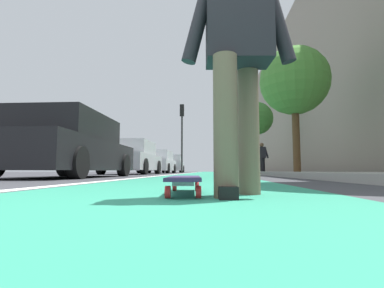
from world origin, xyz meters
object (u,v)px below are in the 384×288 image
(skater_person, at_px, (238,45))
(parked_car_mid, at_px, (132,158))
(parked_car_end, at_px, (172,164))
(traffic_light, at_px, (182,126))
(skateboard, at_px, (185,180))
(street_tree_far, at_px, (257,119))
(parked_car_far, at_px, (158,163))
(parked_car_near, at_px, (70,148))
(street_tree_mid, at_px, (294,81))
(pedestrian_distant, at_px, (262,156))

(skater_person, height_order, parked_car_mid, skater_person)
(parked_car_end, bearing_deg, traffic_light, -164.70)
(skateboard, height_order, street_tree_far, street_tree_far)
(skater_person, relative_size, parked_car_far, 0.40)
(parked_car_near, distance_m, parked_car_end, 18.02)
(skateboard, xyz_separation_m, street_tree_mid, (8.26, -3.12, 3.20))
(pedestrian_distant, bearing_deg, street_tree_mid, -178.03)
(skater_person, height_order, parked_car_end, skater_person)
(skater_person, relative_size, parked_car_mid, 0.37)
(parked_car_far, xyz_separation_m, street_tree_mid, (-8.94, -6.50, 2.59))
(parked_car_near, xyz_separation_m, parked_car_end, (18.02, 0.04, 0.01))
(skateboard, distance_m, parked_car_far, 17.53)
(parked_car_mid, bearing_deg, traffic_light, -13.80)
(parked_car_mid, bearing_deg, parked_car_far, -0.31)
(street_tree_mid, bearing_deg, pedestrian_distant, 1.97)
(parked_car_near, height_order, street_tree_mid, street_tree_mid)
(parked_car_end, xyz_separation_m, pedestrian_distant, (-8.79, -6.12, 0.24))
(skater_person, height_order, street_tree_mid, street_tree_mid)
(skateboard, relative_size, traffic_light, 0.18)
(parked_car_mid, xyz_separation_m, street_tree_mid, (-2.79, -6.53, 2.58))
(parked_car_near, height_order, traffic_light, traffic_light)
(parked_car_mid, distance_m, parked_car_far, 6.15)
(parked_car_near, relative_size, traffic_light, 0.96)
(skateboard, bearing_deg, parked_car_mid, 17.16)
(street_tree_mid, bearing_deg, parked_car_near, 119.51)
(street_tree_far, bearing_deg, parked_car_near, 152.49)
(skateboard, distance_m, parked_car_near, 5.70)
(skateboard, relative_size, street_tree_mid, 0.19)
(parked_car_end, bearing_deg, skater_person, -171.19)
(street_tree_mid, bearing_deg, parked_car_end, 23.60)
(skateboard, relative_size, street_tree_far, 0.19)
(parked_car_end, height_order, street_tree_mid, street_tree_mid)
(skater_person, relative_size, traffic_light, 0.35)
(parked_car_near, bearing_deg, pedestrian_distant, -33.37)
(pedestrian_distant, bearing_deg, parked_car_mid, 114.53)
(parked_car_mid, xyz_separation_m, parked_car_far, (6.15, -0.03, -0.01))
(skateboard, relative_size, parked_car_near, 0.19)
(street_tree_mid, bearing_deg, skater_person, 161.74)
(parked_car_near, relative_size, street_tree_far, 0.99)
(parked_car_mid, distance_m, traffic_light, 7.20)
(parked_car_far, xyz_separation_m, parked_car_end, (5.53, -0.18, 0.01))
(skateboard, xyz_separation_m, parked_car_near, (4.70, 3.16, 0.60))
(parked_car_end, height_order, pedestrian_distant, pedestrian_distant)
(parked_car_far, bearing_deg, skateboard, -168.88)
(street_tree_far, bearing_deg, parked_car_end, 46.65)
(skateboard, relative_size, parked_car_far, 0.21)
(parked_car_end, xyz_separation_m, street_tree_mid, (-14.47, -6.32, 2.59))
(skater_person, relative_size, parked_car_near, 0.36)
(street_tree_mid, bearing_deg, parked_car_far, 36.03)
(skater_person, distance_m, parked_car_far, 17.74)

